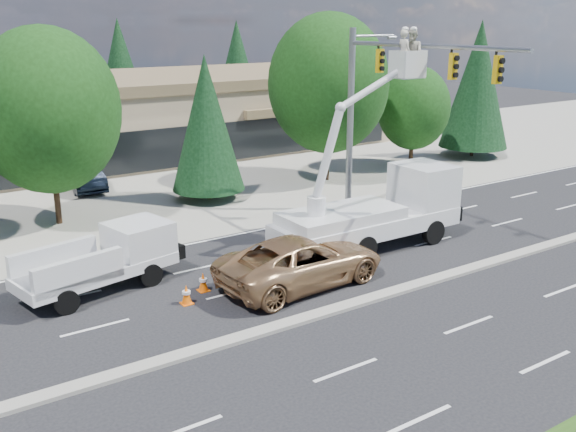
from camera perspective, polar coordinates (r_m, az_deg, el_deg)
ground at (r=20.66m, az=-0.44°, el=-9.79°), size 140.00×140.00×0.00m
concrete_apron at (r=38.01m, az=-17.20°, el=2.04°), size 140.00×22.00×0.01m
road_median at (r=20.63m, az=-0.45°, el=-9.64°), size 120.00×0.55×0.12m
strip_mall at (r=46.97m, az=-21.10°, el=7.93°), size 50.40×15.40×5.50m
tree_front_d at (r=31.50m, az=-20.61°, el=8.74°), size 6.62×6.62×9.18m
tree_front_e at (r=34.37m, az=-7.26°, el=8.17°), size 3.90×3.90×7.69m
tree_front_f at (r=38.37m, az=3.61°, el=11.66°), size 7.10×7.10×9.86m
tree_front_g at (r=43.14m, az=11.10°, el=9.41°), size 4.75×4.75×6.60m
tree_front_h at (r=47.40m, az=16.48°, el=11.15°), size 4.78×4.78×9.41m
tree_back_c at (r=61.00m, az=-14.67°, el=12.53°), size 4.86×4.86×9.58m
tree_back_d at (r=65.93m, az=-4.54°, el=13.22°), size 4.77×4.77×9.40m
signal_mast at (r=30.34m, az=8.28°, el=10.66°), size 2.76×10.16×9.00m
utility_pickup at (r=24.05m, az=-15.77°, el=-4.17°), size 5.96×3.20×2.17m
bucket_truck at (r=27.49m, az=8.19°, el=1.23°), size 8.54×2.81×9.08m
traffic_cone_b at (r=22.33m, az=-9.02°, el=-6.91°), size 0.40×0.40×0.70m
traffic_cone_c at (r=23.27m, az=-7.55°, el=-5.83°), size 0.40×0.40×0.70m
minivan at (r=23.47m, az=1.19°, el=-4.02°), size 6.63×3.38×1.79m
parked_car_east at (r=38.76m, az=-17.73°, el=3.51°), size 2.14×5.08×1.63m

